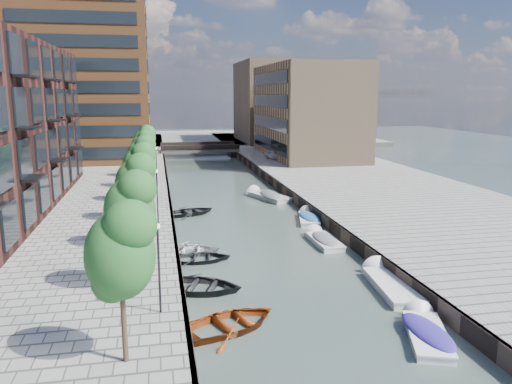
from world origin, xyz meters
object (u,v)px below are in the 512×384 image
object	(u,v)px
sloop_0	(197,291)
motorboat_4	(267,196)
tree_3	(139,166)
tree_5	(143,147)
motorboat_3	(309,218)
tree_2	(135,181)
sloop_4	(190,214)
sloop_3	(188,253)
tree_6	(144,140)
sloop_1	(199,261)
tree_4	(141,155)
motorboat_1	(322,240)
car	(275,155)
motorboat_2	(389,284)
bridge	(199,149)
tree_1	(130,206)
sloop_2	(230,329)
motorboat_0	(426,332)
tree_0	(120,249)

from	to	relation	value
sloop_0	motorboat_4	world-z (taller)	motorboat_4
tree_3	tree_5	world-z (taller)	same
motorboat_3	tree_2	bearing A→B (deg)	-149.12
tree_3	sloop_4	size ratio (longest dim) A/B	1.30
sloop_3	motorboat_3	bearing A→B (deg)	-51.96
motorboat_3	tree_3	bearing A→B (deg)	-174.50
tree_2	tree_6	distance (m)	28.00
tree_2	motorboat_3	bearing A→B (deg)	30.88
sloop_0	sloop_1	world-z (taller)	sloop_0
tree_4	tree_6	size ratio (longest dim) A/B	1.00
motorboat_1	car	xyz separation A→B (m)	(5.61, 38.67, 1.49)
sloop_4	motorboat_2	distance (m)	21.61
tree_4	sloop_0	bearing A→B (deg)	-80.41
sloop_1	motorboat_2	distance (m)	12.02
sloop_0	motorboat_2	world-z (taller)	motorboat_2
sloop_0	bridge	bearing A→B (deg)	16.68
tree_1	car	xyz separation A→B (m)	(18.60, 47.54, -3.63)
sloop_0	sloop_3	size ratio (longest dim) A/B	1.13
tree_2	sloop_2	size ratio (longest dim) A/B	1.22
tree_3	motorboat_0	xyz separation A→B (m)	(12.93, -19.61, -5.12)
car	sloop_1	bearing A→B (deg)	-128.07
tree_6	sloop_1	world-z (taller)	tree_6
tree_1	sloop_0	distance (m)	6.44
tree_6	sloop_4	size ratio (longest dim) A/B	1.30
sloop_1	sloop_2	distance (m)	9.80
tree_6	sloop_0	xyz separation A→B (m)	(3.28, -33.41, -5.31)
bridge	sloop_1	world-z (taller)	bridge
tree_2	sloop_0	xyz separation A→B (m)	(3.28, -5.41, -5.31)
sloop_4	motorboat_3	xyz separation A→B (m)	(9.84, -4.06, 0.19)
tree_5	sloop_3	bearing A→B (deg)	-80.78
sloop_0	motorboat_4	xyz separation A→B (m)	(9.10, 23.26, 0.23)
tree_3	sloop_2	world-z (taller)	tree_3
bridge	sloop_0	world-z (taller)	bridge
bridge	motorboat_4	size ratio (longest dim) A/B	2.20
motorboat_0	motorboat_3	bearing A→B (deg)	87.20
tree_2	sloop_1	size ratio (longest dim) A/B	1.42
sloop_0	motorboat_2	distance (m)	10.79
tree_6	motorboat_1	world-z (taller)	tree_6
sloop_4	motorboat_4	xyz separation A→B (m)	(8.26, 5.44, 0.23)
tree_0	motorboat_0	size ratio (longest dim) A/B	1.22
sloop_3	motorboat_4	world-z (taller)	motorboat_4
tree_6	motorboat_3	bearing A→B (deg)	-54.63
tree_0	sloop_3	world-z (taller)	tree_0
tree_2	tree_4	xyz separation A→B (m)	(0.00, 14.00, 0.00)
tree_5	sloop_4	distance (m)	10.91
bridge	tree_5	distance (m)	34.30
tree_3	tree_5	size ratio (longest dim) A/B	1.00
motorboat_0	motorboat_2	bearing A→B (deg)	79.69
motorboat_2	sloop_2	bearing A→B (deg)	-160.37
tree_1	sloop_1	world-z (taller)	tree_1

